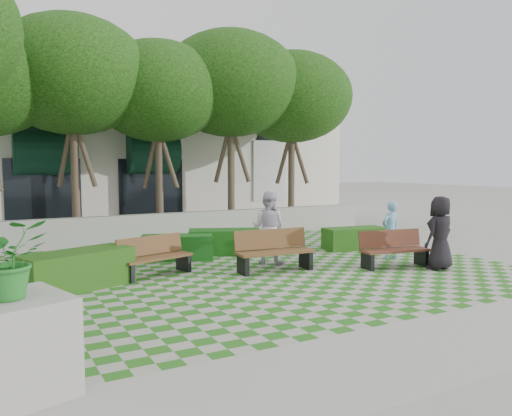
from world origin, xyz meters
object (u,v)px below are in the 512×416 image
hedge_east (354,238)px  bench_east (393,250)px  hedge_midleft (177,247)px  person_dark (440,233)px  hedge_midright (225,242)px  person_blue (390,230)px  bench_west (155,257)px  planter_front (12,326)px  hedge_west (77,270)px  person_white (268,228)px  bench_mid (274,251)px

hedge_east → bench_east: bearing=-109.2°
hedge_midleft → person_dark: 6.55m
hedge_midright → person_blue: bearing=-37.6°
bench_east → hedge_east: bench_east is taller
bench_west → person_dark: 6.65m
hedge_midright → planter_front: (-5.63, -6.62, 0.43)m
hedge_midleft → person_blue: 5.62m
hedge_midright → hedge_west: bearing=-153.8°
hedge_midright → bench_west: bearing=-146.1°
hedge_west → person_blue: person_blue is taller
bench_east → bench_west: (-5.35, 1.88, -0.00)m
person_blue → person_white: (-3.14, 1.00, 0.14)m
hedge_midright → planter_front: 8.70m
hedge_midright → bench_mid: bearing=-88.6°
hedge_east → person_dark: size_ratio=1.04×
person_dark → bench_east: bearing=-53.1°
hedge_east → bench_west: bearing=-174.6°
hedge_midright → hedge_midleft: size_ratio=1.07×
hedge_midleft → planter_front: 7.75m
hedge_midright → person_white: size_ratio=1.08×
bench_west → bench_mid: bearing=-35.4°
hedge_midleft → bench_west: bearing=-124.9°
hedge_midright → hedge_west: (-4.23, -2.08, 0.04)m
planter_front → person_dark: bearing=14.1°
bench_east → hedge_west: 7.21m
bench_west → person_dark: person_dark is taller
bench_mid → hedge_midright: 2.56m
hedge_midleft → bench_mid: bearing=-58.5°
bench_east → person_dark: 1.14m
person_dark → bench_mid: bearing=-35.5°
bench_east → person_blue: size_ratio=1.16×
hedge_midleft → planter_front: planter_front is taller
bench_west → planter_front: size_ratio=0.93×
person_white → bench_mid: bearing=120.2°
bench_east → planter_front: (-8.45, -3.05, 0.35)m
bench_west → hedge_east: (6.21, 0.59, -0.11)m
bench_mid → person_white: (0.33, 0.82, 0.44)m
bench_west → hedge_east: size_ratio=0.98×
bench_west → person_blue: person_blue is taller
bench_west → person_blue: bearing=-26.7°
hedge_west → person_dark: 8.14m
planter_front → bench_west: bearing=57.8°
bench_mid → person_dark: size_ratio=1.08×
person_white → bench_east: bearing=-164.9°
bench_west → hedge_midright: bench_west is taller
bench_east → planter_front: 8.99m
bench_west → person_white: 2.96m
bench_mid → person_blue: (3.47, -0.17, 0.30)m
hedge_west → person_blue: 7.80m
bench_west → planter_front: (-3.11, -4.93, 0.35)m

